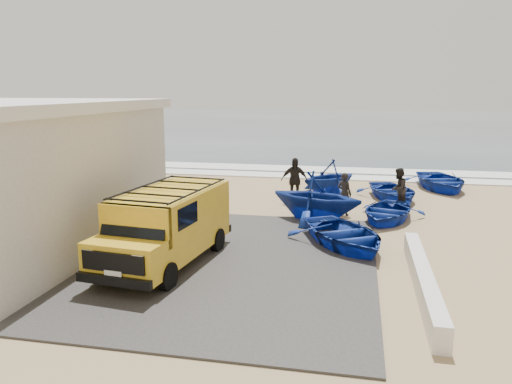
{
  "coord_description": "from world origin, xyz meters",
  "views": [
    {
      "loc": [
        3.41,
        -14.54,
        4.62
      ],
      "look_at": [
        0.05,
        1.72,
        1.2
      ],
      "focal_mm": 35.0,
      "sensor_mm": 36.0,
      "label": 1
    }
  ],
  "objects_px": {
    "boat_near_left": "(344,234)",
    "fisherman_middle": "(398,189)",
    "boat_far_right": "(440,181)",
    "boat_mid_left": "(316,196)",
    "fisherman_back": "(294,180)",
    "boat_far_left": "(329,177)",
    "van": "(167,224)",
    "boat_mid_right": "(393,191)",
    "parapet": "(423,279)",
    "fisherman_front": "(344,194)",
    "boat_near_right": "(387,212)"
  },
  "relations": [
    {
      "from": "boat_far_left",
      "to": "boat_far_right",
      "type": "height_order",
      "value": "boat_far_left"
    },
    {
      "from": "boat_near_left",
      "to": "fisherman_middle",
      "type": "height_order",
      "value": "fisherman_middle"
    },
    {
      "from": "fisherman_middle",
      "to": "fisherman_back",
      "type": "relative_size",
      "value": 0.87
    },
    {
      "from": "fisherman_middle",
      "to": "fisherman_front",
      "type": "bearing_deg",
      "value": -30.65
    },
    {
      "from": "boat_near_right",
      "to": "fisherman_front",
      "type": "xyz_separation_m",
      "value": [
        -1.53,
        0.58,
        0.46
      ]
    },
    {
      "from": "boat_far_left",
      "to": "fisherman_front",
      "type": "xyz_separation_m",
      "value": [
        0.78,
        -3.71,
        0.02
      ]
    },
    {
      "from": "boat_mid_right",
      "to": "boat_far_left",
      "type": "height_order",
      "value": "boat_far_left"
    },
    {
      "from": "fisherman_middle",
      "to": "boat_far_left",
      "type": "bearing_deg",
      "value": -103.99
    },
    {
      "from": "boat_near_left",
      "to": "boat_mid_left",
      "type": "relative_size",
      "value": 1.11
    },
    {
      "from": "boat_far_right",
      "to": "fisherman_middle",
      "type": "height_order",
      "value": "fisherman_middle"
    },
    {
      "from": "boat_near_left",
      "to": "fisherman_middle",
      "type": "bearing_deg",
      "value": 39.79
    },
    {
      "from": "boat_near_left",
      "to": "van",
      "type": "bearing_deg",
      "value": 177.73
    },
    {
      "from": "boat_near_left",
      "to": "boat_near_right",
      "type": "bearing_deg",
      "value": 36.95
    },
    {
      "from": "fisherman_back",
      "to": "boat_far_left",
      "type": "bearing_deg",
      "value": 47.57
    },
    {
      "from": "fisherman_front",
      "to": "van",
      "type": "bearing_deg",
      "value": 87.84
    },
    {
      "from": "boat_mid_right",
      "to": "fisherman_front",
      "type": "distance_m",
      "value": 3.71
    },
    {
      "from": "parapet",
      "to": "boat_mid_left",
      "type": "height_order",
      "value": "boat_mid_left"
    },
    {
      "from": "van",
      "to": "boat_near_left",
      "type": "bearing_deg",
      "value": 34.43
    },
    {
      "from": "boat_near_left",
      "to": "boat_mid_left",
      "type": "height_order",
      "value": "boat_mid_left"
    },
    {
      "from": "parapet",
      "to": "fisherman_front",
      "type": "relative_size",
      "value": 3.74
    },
    {
      "from": "boat_far_left",
      "to": "fisherman_middle",
      "type": "bearing_deg",
      "value": 0.98
    },
    {
      "from": "boat_near_left",
      "to": "boat_far_left",
      "type": "height_order",
      "value": "boat_far_left"
    },
    {
      "from": "fisherman_back",
      "to": "boat_near_left",
      "type": "bearing_deg",
      "value": -77.18
    },
    {
      "from": "boat_far_left",
      "to": "boat_near_left",
      "type": "bearing_deg",
      "value": -41.73
    },
    {
      "from": "van",
      "to": "boat_mid_left",
      "type": "relative_size",
      "value": 1.48
    },
    {
      "from": "van",
      "to": "fisherman_middle",
      "type": "height_order",
      "value": "van"
    },
    {
      "from": "fisherman_back",
      "to": "fisherman_front",
      "type": "bearing_deg",
      "value": -48.02
    },
    {
      "from": "boat_far_right",
      "to": "fisherman_middle",
      "type": "xyz_separation_m",
      "value": [
        -2.26,
        -4.55,
        0.4
      ]
    },
    {
      "from": "van",
      "to": "fisherman_back",
      "type": "xyz_separation_m",
      "value": [
        2.37,
        8.09,
        -0.17
      ]
    },
    {
      "from": "boat_mid_left",
      "to": "fisherman_middle",
      "type": "distance_m",
      "value": 3.78
    },
    {
      "from": "boat_near_right",
      "to": "boat_far_left",
      "type": "distance_m",
      "value": 4.89
    },
    {
      "from": "fisherman_front",
      "to": "fisherman_back",
      "type": "height_order",
      "value": "fisherman_back"
    },
    {
      "from": "boat_far_left",
      "to": "boat_far_right",
      "type": "distance_m",
      "value": 5.51
    },
    {
      "from": "van",
      "to": "boat_near_left",
      "type": "xyz_separation_m",
      "value": [
        4.6,
        2.44,
        -0.72
      ]
    },
    {
      "from": "van",
      "to": "boat_mid_right",
      "type": "relative_size",
      "value": 1.43
    },
    {
      "from": "van",
      "to": "fisherman_middle",
      "type": "bearing_deg",
      "value": 56.19
    },
    {
      "from": "parapet",
      "to": "fisherman_back",
      "type": "xyz_separation_m",
      "value": [
        -4.14,
        8.66,
        0.66
      ]
    },
    {
      "from": "boat_near_left",
      "to": "fisherman_middle",
      "type": "xyz_separation_m",
      "value": [
        1.9,
        5.24,
        0.43
      ]
    },
    {
      "from": "boat_mid_right",
      "to": "fisherman_front",
      "type": "bearing_deg",
      "value": -139.67
    },
    {
      "from": "boat_mid_right",
      "to": "boat_near_left",
      "type": "bearing_deg",
      "value": -122.21
    },
    {
      "from": "boat_far_right",
      "to": "fisherman_back",
      "type": "bearing_deg",
      "value": -157.99
    },
    {
      "from": "fisherman_back",
      "to": "boat_near_right",
      "type": "bearing_deg",
      "value": -41.09
    },
    {
      "from": "parapet",
      "to": "boat_mid_right",
      "type": "bearing_deg",
      "value": 90.51
    },
    {
      "from": "van",
      "to": "boat_far_right",
      "type": "distance_m",
      "value": 15.06
    },
    {
      "from": "van",
      "to": "boat_far_left",
      "type": "xyz_separation_m",
      "value": [
        3.7,
        10.08,
        -0.32
      ]
    },
    {
      "from": "boat_far_right",
      "to": "parapet",
      "type": "bearing_deg",
      "value": -110.87
    },
    {
      "from": "parapet",
      "to": "boat_mid_right",
      "type": "relative_size",
      "value": 1.72
    },
    {
      "from": "boat_near_left",
      "to": "fisherman_back",
      "type": "distance_m",
      "value": 6.1
    },
    {
      "from": "boat_near_right",
      "to": "fisherman_middle",
      "type": "relative_size",
      "value": 2.02
    },
    {
      "from": "boat_near_right",
      "to": "van",
      "type": "bearing_deg",
      "value": -120.15
    }
  ]
}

